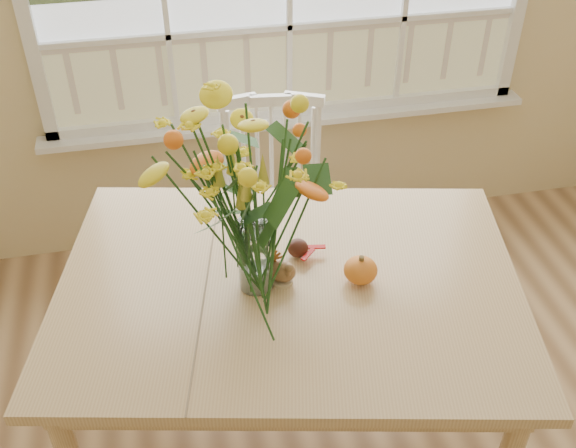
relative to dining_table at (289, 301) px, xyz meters
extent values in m
cube|color=white|center=(0.28, 1.28, -0.03)|extent=(2.42, 0.12, 0.03)
cube|color=tan|center=(0.00, 0.00, 0.07)|extent=(1.71, 1.38, 0.04)
cube|color=tan|center=(0.00, 0.00, 0.00)|extent=(1.56, 1.23, 0.10)
cylinder|color=tan|center=(-0.56, 0.58, -0.33)|extent=(0.07, 0.07, 0.77)
cylinder|color=tan|center=(0.75, 0.30, -0.33)|extent=(0.07, 0.07, 0.77)
cube|color=white|center=(0.10, 0.77, -0.25)|extent=(0.51, 0.49, 0.05)
cube|color=white|center=(0.12, 0.94, 0.01)|extent=(0.46, 0.10, 0.52)
cylinder|color=white|center=(-0.10, 0.63, -0.50)|extent=(0.04, 0.04, 0.45)
cylinder|color=white|center=(-0.06, 0.96, -0.50)|extent=(0.04, 0.04, 0.45)
cylinder|color=white|center=(0.25, 0.58, -0.50)|extent=(0.04, 0.04, 0.45)
cylinder|color=white|center=(0.29, 0.91, -0.50)|extent=(0.04, 0.04, 0.45)
cylinder|color=white|center=(-0.11, 0.00, 0.22)|extent=(0.11, 0.11, 0.25)
ellipsoid|color=#C56F17|center=(0.23, -0.05, 0.14)|extent=(0.11, 0.11, 0.09)
cylinder|color=#CCB78C|center=(-0.02, 0.00, 0.10)|extent=(0.07, 0.07, 0.01)
ellipsoid|color=brown|center=(-0.02, 0.00, 0.14)|extent=(0.11, 0.10, 0.08)
ellipsoid|color=#38160F|center=(0.05, 0.12, 0.12)|extent=(0.07, 0.07, 0.06)
camera|label=1|loc=(-0.34, -1.61, 1.58)|focal=42.00mm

